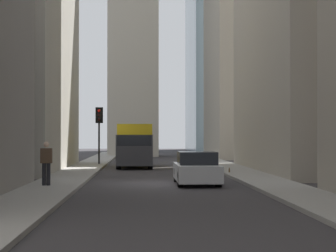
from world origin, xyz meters
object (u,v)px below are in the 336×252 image
Objects in this scene: discarded_bottle at (229,170)px; traffic_light_midblock at (99,122)px; sedan_silver at (197,169)px; pedestrian at (46,161)px; delivery_truck at (135,145)px.

traffic_light_midblock is at bearing 38.31° from discarded_bottle.
sedan_silver is 6.41m from pedestrian.
traffic_light_midblock reaches higher than sedan_silver.
discarded_bottle is at bearing -146.04° from delivery_truck.
delivery_truck is at bearing -12.09° from pedestrian.
sedan_silver is 2.50× the size of pedestrian.
discarded_bottle is (6.08, -2.32, -0.42)m from sedan_silver.
delivery_truck is 15.87m from pedestrian.
sedan_silver is at bearing -73.34° from pedestrian.
delivery_truck is 1.65× the size of traffic_light_midblock.
delivery_truck is 13.99m from sedan_silver.
delivery_truck is 3.75× the size of pedestrian.
delivery_truck is 23.93× the size of discarded_bottle.
discarded_bottle is at bearing -20.92° from sedan_silver.
discarded_bottle is at bearing -141.69° from traffic_light_midblock.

